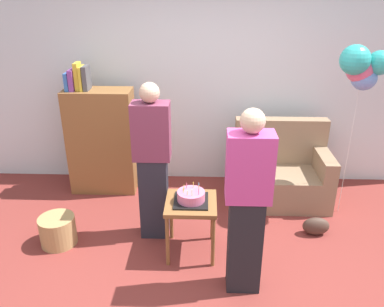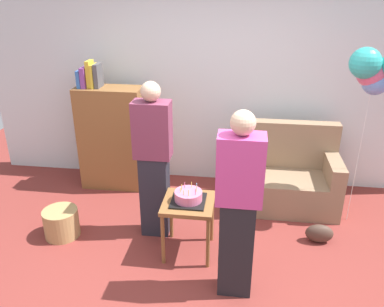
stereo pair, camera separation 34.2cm
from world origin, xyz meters
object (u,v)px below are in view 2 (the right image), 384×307
birthday_cake (188,197)px  person_holding_cake (238,207)px  couch (289,178)px  bookshelf (112,136)px  balloon_bunch (374,71)px  handbag (319,233)px  wicker_basket (61,223)px  side_table (188,209)px  person_blowing_candles (154,161)px

birthday_cake → person_holding_cake: 0.69m
couch → bookshelf: 2.22m
balloon_bunch → handbag: bearing=-129.5°
handbag → balloon_bunch: bearing=50.5°
wicker_basket → balloon_bunch: bearing=12.9°
wicker_basket → handbag: size_ratio=1.29×
couch → handbag: size_ratio=3.93×
person_holding_cake → handbag: (0.84, 0.79, -0.73)m
side_table → wicker_basket: (-1.35, 0.08, -0.33)m
couch → birthday_cake: bearing=-134.1°
person_blowing_candles → balloon_bunch: 2.29m
birthday_cake → wicker_basket: birthday_cake is taller
side_table → wicker_basket: side_table is taller
person_holding_cake → balloon_bunch: bearing=-142.5°
person_holding_cake → wicker_basket: person_holding_cake is taller
bookshelf → handbag: 2.69m
bookshelf → balloon_bunch: (2.83, -0.47, 1.01)m
person_blowing_candles → handbag: size_ratio=5.82×
person_holding_cake → wicker_basket: bearing=-25.1°
person_holding_cake → balloon_bunch: 1.93m
bookshelf → side_table: bookshelf is taller
person_holding_cake → birthday_cake: bearing=-53.4°
couch → person_blowing_candles: 1.70m
birthday_cake → wicker_basket: 1.43m
balloon_bunch → person_holding_cake: bearing=-134.1°
bookshelf → balloon_bunch: 3.04m
wicker_basket → handbag: (2.66, 0.25, -0.05)m
birthday_cake → wicker_basket: (-1.35, 0.08, -0.47)m
couch → wicker_basket: bearing=-157.5°
bookshelf → wicker_basket: (-0.20, -1.17, -0.53)m
side_table → wicker_basket: 1.40m
person_blowing_candles → wicker_basket: (-0.97, -0.20, -0.68)m
side_table → person_holding_cake: bearing=-45.0°
birthday_cake → balloon_bunch: (1.67, 0.78, 1.06)m
person_blowing_candles → birthday_cake: bearing=-28.4°
bookshelf → balloon_bunch: bearing=-9.5°
person_blowing_candles → handbag: 1.84m
bookshelf → handbag: (2.46, -0.92, -0.58)m
bookshelf → person_blowing_candles: bearing=-51.7°
bookshelf → balloon_bunch: balloon_bunch is taller
couch → side_table: bearing=-134.1°
bookshelf → person_holding_cake: bearing=-46.7°
birthday_cake → balloon_bunch: balloon_bunch is taller
handbag → balloon_bunch: (0.37, 0.45, 1.58)m
bookshelf → person_holding_cake: person_holding_cake is taller
person_holding_cake → handbag: bearing=-144.9°
balloon_bunch → side_table: bearing=-155.1°
person_holding_cake → wicker_basket: (-1.82, 0.55, -0.68)m
person_blowing_candles → bookshelf: bearing=136.1°
couch → bookshelf: (-2.19, 0.18, 0.34)m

